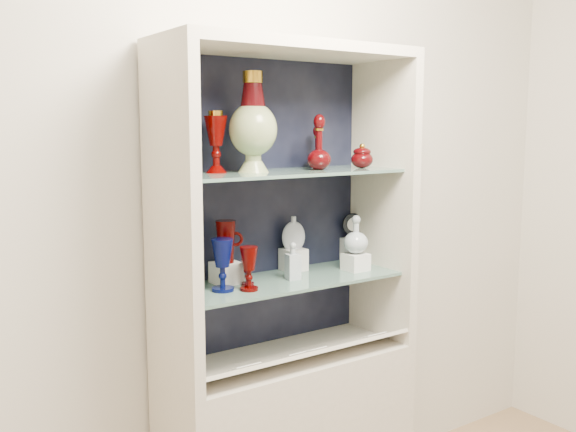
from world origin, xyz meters
TOP-DOWN VIEW (x-y plane):
  - wall_back at (0.00, 1.75)m, footprint 3.50×0.02m
  - cabinet_back_panel at (0.00, 1.72)m, footprint 0.98×0.02m
  - cabinet_side_left at (-0.48, 1.53)m, footprint 0.04×0.40m
  - cabinet_side_right at (0.48, 1.53)m, footprint 0.04×0.40m
  - cabinet_top_cap at (0.00, 1.53)m, footprint 1.00×0.40m
  - shelf_lower at (0.00, 1.55)m, footprint 0.92×0.34m
  - shelf_upper at (0.00, 1.55)m, footprint 0.92×0.34m
  - label_ledge at (0.00, 1.42)m, footprint 0.92×0.17m
  - label_card_0 at (0.03, 1.42)m, footprint 0.10×0.06m
  - label_card_1 at (-0.26, 1.42)m, footprint 0.10×0.06m
  - label_card_2 at (0.34, 1.42)m, footprint 0.10×0.06m
  - label_card_3 at (-0.04, 1.42)m, footprint 0.10×0.06m
  - pedestal_lamp_left at (-0.42, 1.58)m, footprint 0.12×0.12m
  - pedestal_lamp_right at (-0.26, 1.61)m, footprint 0.09×0.09m
  - enamel_urn at (-0.13, 1.56)m, footprint 0.18×0.18m
  - ruby_decanter_a at (0.15, 1.53)m, footprint 0.11×0.11m
  - ruby_decanter_b at (0.22, 1.64)m, footprint 0.10×0.10m
  - lidded_bowl at (0.35, 1.51)m, footprint 0.11×0.11m
  - cobalt_goblet at (-0.29, 1.53)m, footprint 0.10×0.10m
  - ruby_goblet_tall at (-0.20, 1.48)m, footprint 0.07×0.07m
  - ruby_goblet_small at (-0.17, 1.55)m, footprint 0.06×0.06m
  - riser_ruby_pitcher at (-0.22, 1.62)m, footprint 0.10×0.10m
  - ruby_pitcher at (-0.22, 1.62)m, footprint 0.14×0.11m
  - clear_square_bottle at (0.02, 1.53)m, footprint 0.06×0.06m
  - riser_flat_flask at (0.12, 1.66)m, footprint 0.09×0.09m
  - flat_flask at (0.12, 1.66)m, footprint 0.11×0.07m
  - riser_clear_round_decanter at (0.33, 1.51)m, footprint 0.09×0.09m
  - clear_round_decanter at (0.33, 1.51)m, footprint 0.12×0.12m
  - riser_cameo_medallion at (0.44, 1.67)m, footprint 0.08×0.08m
  - cameo_medallion at (0.44, 1.67)m, footprint 0.10×0.05m

SIDE VIEW (x-z plane):
  - label_ledge at x=0.00m, z-range 0.74..0.82m
  - label_card_0 at x=0.03m, z-range 0.78..0.81m
  - label_card_1 at x=-0.26m, z-range 0.78..0.81m
  - label_card_2 at x=0.34m, z-range 0.78..0.81m
  - label_card_3 at x=-0.04m, z-range 0.78..0.81m
  - shelf_lower at x=0.00m, z-range 1.04..1.05m
  - riser_clear_round_decanter at x=0.33m, z-range 1.05..1.12m
  - riser_ruby_pitcher at x=-0.22m, z-range 1.05..1.13m
  - riser_flat_flask at x=0.12m, z-range 1.05..1.14m
  - ruby_goblet_small at x=-0.17m, z-range 1.05..1.15m
  - riser_cameo_medallion at x=0.44m, z-range 1.05..1.15m
  - clear_square_bottle at x=0.02m, z-range 1.05..1.20m
  - ruby_goblet_tall at x=-0.20m, z-range 1.05..1.21m
  - cobalt_goblet at x=-0.29m, z-range 1.05..1.24m
  - clear_round_decanter at x=0.33m, z-range 1.12..1.27m
  - cameo_medallion at x=0.44m, z-range 1.15..1.26m
  - flat_flask at x=0.12m, z-range 1.14..1.28m
  - ruby_pitcher at x=-0.22m, z-range 1.13..1.29m
  - cabinet_back_panel at x=0.00m, z-range 0.75..1.90m
  - cabinet_side_left at x=-0.48m, z-range 0.75..1.90m
  - cabinet_side_right at x=0.48m, z-range 0.75..1.90m
  - wall_back at x=0.00m, z-range 0.00..2.80m
  - shelf_upper at x=0.00m, z-range 1.46..1.47m
  - lidded_bowl at x=0.35m, z-range 1.47..1.57m
  - ruby_decanter_b at x=0.22m, z-range 1.47..1.65m
  - pedestal_lamp_right at x=-0.26m, z-range 1.47..1.69m
  - ruby_decanter_a at x=0.15m, z-range 1.47..1.71m
  - pedestal_lamp_left at x=-0.42m, z-range 1.47..1.74m
  - enamel_urn at x=-0.13m, z-range 1.47..1.84m
  - cabinet_top_cap at x=0.00m, z-range 1.90..1.94m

